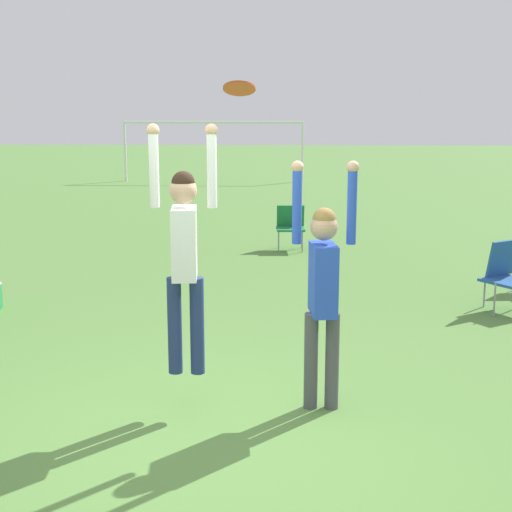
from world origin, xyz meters
The scene contains 7 objects.
ground_plane centered at (0.00, 0.00, 0.00)m, with size 120.00×120.00×0.00m, color #56843D.
person_jumping centered at (-0.27, 0.39, 1.46)m, with size 0.58×0.44×2.10m.
person_defending centered at (0.88, 0.52, 1.14)m, with size 0.56×0.42×2.15m.
frisbee centered at (0.17, 0.62, 2.73)m, with size 0.27×0.26×0.12m.
camping_chair_0 centered at (3.45, 3.87, 0.51)m, with size 0.77×0.85×0.91m.
camping_chair_1 centered at (0.65, 8.15, 0.49)m, with size 0.56×0.59×0.83m.
soccer_goal centered at (-2.33, 22.78, 1.84)m, with size 7.10×0.10×2.35m.
Camera 1 is at (0.57, -5.36, 2.49)m, focal length 50.00 mm.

